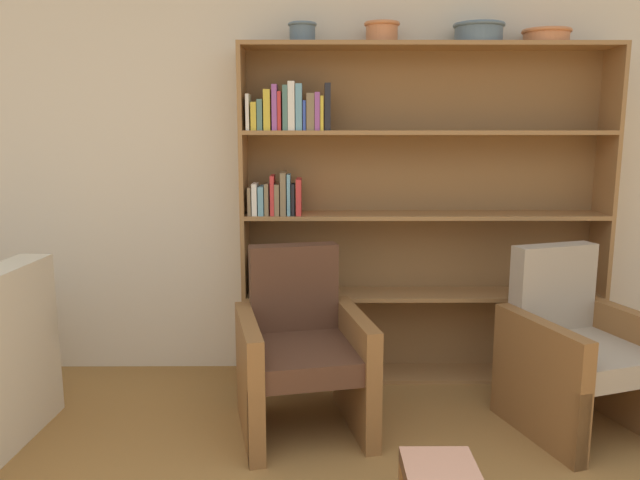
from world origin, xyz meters
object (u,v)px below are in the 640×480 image
bowl_slate (302,32)px  armchair_leather (301,352)px  footstool (440,480)px  armchair_cushioned (577,352)px  bowl_stoneware (546,35)px  bookshelf (391,222)px  bowl_sage (382,31)px  bowl_cream (479,32)px

bowl_slate → armchair_leather: (0.00, -0.67, -1.71)m
bowl_slate → armchair_leather: size_ratio=0.18×
armchair_leather → footstool: size_ratio=3.25×
armchair_cushioned → footstool: 1.28m
bowl_slate → bowl_stoneware: (1.42, 0.00, -0.02)m
bookshelf → bowl_sage: 1.13m
bowl_slate → armchair_cushioned: (1.45, -0.67, -1.71)m
armchair_cushioned → bowl_slate: bearing=-43.0°
armchair_leather → footstool: 1.08m
bowl_slate → bowl_stoneware: 1.42m
bowl_sage → bowl_cream: bowl_sage is taller
bowl_cream → bowl_stoneware: 0.40m
armchair_leather → armchair_cushioned: (1.45, -0.00, 0.00)m
bowl_slate → bowl_sage: 0.46m
bowl_cream → footstool: bowl_cream is taller
bowl_slate → bowl_cream: bearing=0.0°
bowl_sage → armchair_leather: 1.89m
armchair_cushioned → armchair_leather: bearing=-18.3°
bowl_sage → armchair_cushioned: size_ratio=0.22×
bowl_sage → bowl_cream: bearing=0.0°
bowl_stoneware → armchair_leather: bearing=-154.8°
bookshelf → armchair_cushioned: bookshelf is taller
bookshelf → bowl_stoneware: 1.41m
bowl_slate → armchair_cushioned: bowl_slate is taller
bowl_slate → footstool: bearing=-70.5°
armchair_cushioned → bowl_stoneware: bearing=-105.8°
bookshelf → armchair_cushioned: size_ratio=2.37×
armchair_cushioned → bowl_sage: bearing=-52.3°
armchair_cushioned → bookshelf: bearing=-55.5°
bowl_sage → armchair_leather: size_ratio=0.22×
armchair_leather → bowl_cream: bearing=-158.7°
bowl_sage → footstool: (0.10, -1.57, -1.89)m
bookshelf → bowl_cream: size_ratio=7.44×
bookshelf → bowl_cream: bearing=-2.8°
armchair_leather → armchair_cushioned: size_ratio=1.00×
bowl_stoneware → footstool: (-0.86, -1.57, -1.87)m
bowl_stoneware → armchair_cushioned: (0.03, -0.67, -1.69)m
bowl_sage → bookshelf: bearing=17.0°
bowl_cream → armchair_cushioned: 1.88m
footstool → bowl_stoneware: bearing=61.2°
bookshelf → bowl_sage: bowl_sage is taller
bookshelf → armchair_leather: size_ratio=2.37×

